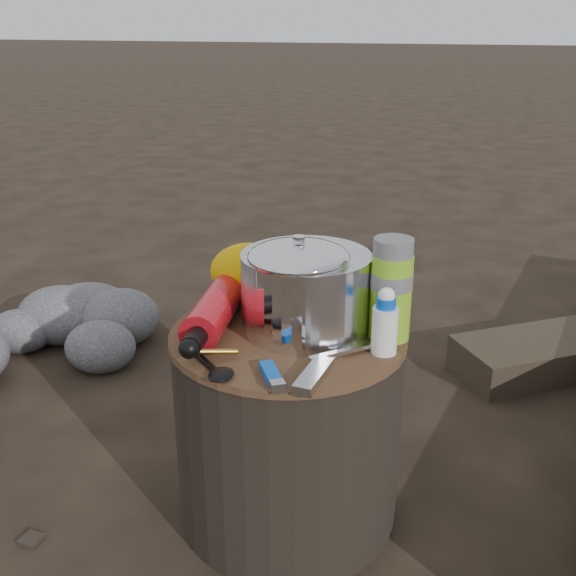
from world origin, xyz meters
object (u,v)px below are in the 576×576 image
(camping_pot, at_px, (299,289))
(fuel_bottle, at_px, (215,310))
(travel_mug, at_px, (366,283))
(thermos, at_px, (391,290))
(stump, at_px, (288,425))

(camping_pot, distance_m, fuel_bottle, 0.16)
(fuel_bottle, xyz_separation_m, travel_mug, (0.24, 0.17, 0.02))
(thermos, relative_size, travel_mug, 1.59)
(camping_pot, relative_size, travel_mug, 1.53)
(fuel_bottle, bearing_deg, travel_mug, 25.37)
(camping_pot, xyz_separation_m, travel_mug, (0.09, 0.15, -0.03))
(camping_pot, distance_m, travel_mug, 0.17)
(stump, relative_size, camping_pot, 2.44)
(fuel_bottle, bearing_deg, thermos, 2.10)
(fuel_bottle, relative_size, travel_mug, 2.52)
(travel_mug, bearing_deg, fuel_bottle, -144.31)
(thermos, xyz_separation_m, travel_mug, (-0.07, 0.10, -0.03))
(stump, xyz_separation_m, fuel_bottle, (-0.13, -0.03, 0.23))
(stump, relative_size, thermos, 2.35)
(camping_pot, relative_size, thermos, 0.96)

